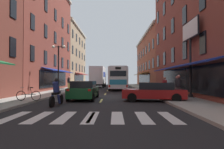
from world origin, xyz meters
TOP-DOWN VIEW (x-y plane):
  - ground_plane at (0.00, 0.00)m, footprint 34.80×80.00m
  - lane_centre_dashes at (0.00, -0.25)m, footprint 0.14×73.90m
  - crosswalk_near at (0.00, -10.00)m, footprint 7.10×2.80m
  - sidewalk_left at (-5.90, 0.00)m, footprint 3.00×80.00m
  - sidewalk_right at (5.90, 0.00)m, footprint 3.00×80.00m
  - storefront_row_right at (11.38, 1.08)m, footprint 9.44×79.90m
  - billboard_sign at (7.05, -2.20)m, footprint 0.40×3.33m
  - transit_bus at (1.50, 13.25)m, footprint 2.76×12.52m
  - box_truck at (-2.10, 19.74)m, footprint 2.67×7.56m
  - sedan_near at (-1.41, -2.51)m, footprint 2.00×4.79m
  - sedan_mid at (-2.34, 31.42)m, footprint 1.93×4.81m
  - sedan_far at (3.83, -3.84)m, footprint 4.58×2.52m
  - motorcycle_rider at (-2.50, -6.37)m, footprint 0.63×2.07m
  - bicycle_near at (-4.81, -4.90)m, footprint 1.71×0.48m
  - pedestrian_near at (-5.48, 10.15)m, footprint 0.45×0.52m
  - pedestrian_mid at (5.69, -3.56)m, footprint 0.36×0.36m
  - pedestrian_far at (6.10, -1.79)m, footprint 0.36×0.36m
  - pedestrian_rear at (4.96, -2.34)m, footprint 0.36×0.36m
  - street_lamp_twin at (-4.74, 2.15)m, footprint 1.42×0.32m

SIDE VIEW (x-z plane):
  - ground_plane at x=0.00m, z-range -0.10..0.00m
  - lane_centre_dashes at x=0.00m, z-range 0.00..0.01m
  - crosswalk_near at x=0.00m, z-range 0.00..0.01m
  - sidewalk_left at x=-5.90m, z-range 0.00..0.14m
  - sidewalk_right at x=5.90m, z-range 0.00..0.14m
  - bicycle_near at x=-4.81m, z-range 0.05..0.96m
  - sedan_far at x=3.83m, z-range 0.02..1.36m
  - motorcycle_rider at x=-2.50m, z-range -0.12..1.54m
  - sedan_mid at x=-2.34m, z-range 0.02..1.42m
  - sedan_near at x=-1.41m, z-range 0.01..1.45m
  - pedestrian_rear at x=4.96m, z-range 0.16..1.77m
  - pedestrian_far at x=6.10m, z-range 0.16..1.85m
  - pedestrian_mid at x=5.69m, z-range 0.17..1.92m
  - pedestrian_near at x=-5.48m, z-range 0.20..2.03m
  - transit_bus at x=1.50m, z-range 0.08..3.38m
  - box_truck at x=-2.10m, z-range 0.07..3.87m
  - street_lamp_twin at x=-4.74m, z-range 0.41..5.31m
  - billboard_sign at x=7.05m, z-range 1.81..7.95m
  - storefront_row_right at x=11.38m, z-range -1.88..15.36m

